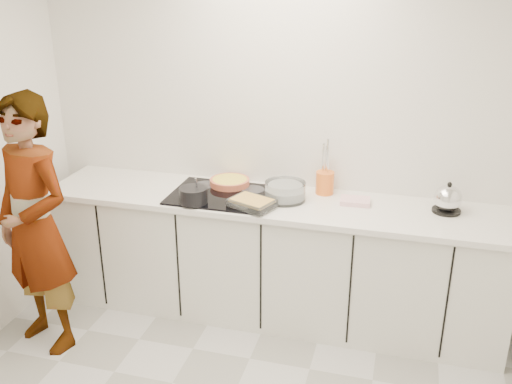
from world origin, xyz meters
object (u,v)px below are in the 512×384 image
(hob, at_px, (223,195))
(mixing_bowl, at_px, (285,192))
(cook, at_px, (35,226))
(utensil_crock, at_px, (325,183))
(tart_dish, at_px, (230,182))
(kettle, at_px, (448,200))
(saucepan, at_px, (193,195))
(baking_dish, at_px, (252,202))

(hob, height_order, mixing_bowl, mixing_bowl)
(mixing_bowl, relative_size, cook, 0.17)
(cook, bearing_deg, utensil_crock, 47.82)
(tart_dish, bearing_deg, cook, -139.11)
(kettle, distance_m, cook, 2.67)
(hob, distance_m, kettle, 1.51)
(tart_dish, height_order, saucepan, saucepan)
(cook, bearing_deg, tart_dish, 59.85)
(tart_dish, height_order, cook, cook)
(tart_dish, distance_m, mixing_bowl, 0.47)
(kettle, height_order, cook, cook)
(mixing_bowl, distance_m, cook, 1.65)
(baking_dish, bearing_deg, mixing_bowl, 49.09)
(hob, xyz_separation_m, mixing_bowl, (0.44, 0.04, 0.05))
(saucepan, height_order, cook, cook)
(baking_dish, bearing_deg, saucepan, -174.95)
(utensil_crock, bearing_deg, mixing_bowl, -140.97)
(saucepan, height_order, utensil_crock, saucepan)
(tart_dish, relative_size, baking_dish, 1.14)
(baking_dish, distance_m, utensil_crock, 0.58)
(tart_dish, xyz_separation_m, utensil_crock, (0.69, 0.06, 0.04))
(kettle, bearing_deg, tart_dish, 177.54)
(tart_dish, xyz_separation_m, kettle, (1.51, -0.07, 0.05))
(hob, distance_m, saucepan, 0.25)
(hob, relative_size, cook, 0.42)
(mixing_bowl, height_order, utensil_crock, utensil_crock)
(baking_dish, xyz_separation_m, utensil_crock, (0.42, 0.40, 0.04))
(tart_dish, xyz_separation_m, cook, (-1.03, -0.89, -0.09))
(tart_dish, distance_m, baking_dish, 0.44)
(tart_dish, distance_m, cook, 1.36)
(hob, height_order, tart_dish, tart_dish)
(baking_dish, xyz_separation_m, kettle, (1.25, 0.28, 0.04))
(kettle, distance_m, utensil_crock, 0.83)
(baking_dish, relative_size, mixing_bowl, 1.15)
(hob, relative_size, saucepan, 3.59)
(tart_dish, relative_size, cook, 0.22)
(saucepan, xyz_separation_m, baking_dish, (0.40, 0.04, -0.02))
(hob, xyz_separation_m, saucepan, (-0.14, -0.20, 0.06))
(hob, height_order, baking_dish, baking_dish)
(mixing_bowl, bearing_deg, tart_dish, 162.46)
(saucepan, bearing_deg, kettle, 10.92)
(kettle, xyz_separation_m, utensil_crock, (-0.82, 0.12, -0.01))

